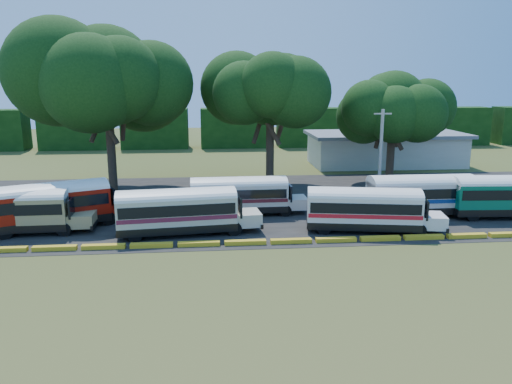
{
  "coord_description": "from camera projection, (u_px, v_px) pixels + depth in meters",
  "views": [
    {
      "loc": [
        -3.65,
        -29.72,
        10.58
      ],
      "look_at": [
        -0.34,
        6.0,
        2.35
      ],
      "focal_mm": 35.0,
      "sensor_mm": 36.0,
      "label": 1
    }
  ],
  "objects": [
    {
      "name": "utility_pole",
      "position": [
        381.0,
        152.0,
        45.15
      ],
      "size": [
        1.6,
        0.3,
        7.85
      ],
      "color": "#98968B",
      "rests_on": "ground"
    },
    {
      "name": "bus_red",
      "position": [
        51.0,
        203.0,
        35.4
      ],
      "size": [
        10.37,
        6.4,
        3.36
      ],
      "rotation": [
        0.0,
        0.0,
        0.41
      ],
      "color": "black",
      "rests_on": "ground"
    },
    {
      "name": "treeline_backdrop",
      "position": [
        233.0,
        128.0,
        77.45
      ],
      "size": [
        130.0,
        4.0,
        6.0
      ],
      "color": "black",
      "rests_on": "ground"
    },
    {
      "name": "asphalt_strip",
      "position": [
        265.0,
        203.0,
        43.27
      ],
      "size": [
        64.0,
        24.0,
        0.02
      ],
      "primitive_type": "cube",
      "color": "black",
      "rests_on": "ground"
    },
    {
      "name": "bus_cream_east",
      "position": [
        241.0,
        193.0,
        39.17
      ],
      "size": [
        9.27,
        2.5,
        3.03
      ],
      "rotation": [
        0.0,
        0.0,
        0.02
      ],
      "color": "black",
      "rests_on": "ground"
    },
    {
      "name": "tree_east",
      "position": [
        394.0,
        104.0,
        50.19
      ],
      "size": [
        8.99,
        8.99,
        11.33
      ],
      "color": "#322219",
      "rests_on": "ground"
    },
    {
      "name": "ground",
      "position": [
        270.0,
        249.0,
        31.54
      ],
      "size": [
        160.0,
        160.0,
        0.0
      ],
      "primitive_type": "plane",
      "color": "#334717",
      "rests_on": "ground"
    },
    {
      "name": "bus_teal",
      "position": [
        508.0,
        194.0,
        38.36
      ],
      "size": [
        10.16,
        3.08,
        3.3
      ],
      "rotation": [
        0.0,
        0.0,
        -0.06
      ],
      "color": "black",
      "rests_on": "ground"
    },
    {
      "name": "bus_white_red",
      "position": [
        366.0,
        207.0,
        34.8
      ],
      "size": [
        9.8,
        4.01,
        3.13
      ],
      "rotation": [
        0.0,
        0.0,
        -0.18
      ],
      "color": "black",
      "rests_on": "ground"
    },
    {
      "name": "bus_beige",
      "position": [
        14.0,
        209.0,
        34.29
      ],
      "size": [
        9.61,
        2.6,
        3.14
      ],
      "rotation": [
        0.0,
        0.0,
        0.02
      ],
      "color": "black",
      "rests_on": "ground"
    },
    {
      "name": "bus_white_blue",
      "position": [
        424.0,
        193.0,
        38.75
      ],
      "size": [
        9.95,
        2.53,
        3.27
      ],
      "rotation": [
        0.0,
        0.0,
        0.0
      ],
      "color": "black",
      "rests_on": "ground"
    },
    {
      "name": "tree_west",
      "position": [
        106.0,
        77.0,
        44.63
      ],
      "size": [
        12.31,
        12.31,
        15.23
      ],
      "color": "#322219",
      "rests_on": "ground"
    },
    {
      "name": "terminal_building",
      "position": [
        385.0,
        148.0,
        61.82
      ],
      "size": [
        19.0,
        9.0,
        4.0
      ],
      "color": "beige",
      "rests_on": "ground"
    },
    {
      "name": "bus_cream_west",
      "position": [
        180.0,
        209.0,
        34.1
      ],
      "size": [
        10.06,
        3.49,
        3.24
      ],
      "rotation": [
        0.0,
        0.0,
        0.11
      ],
      "color": "black",
      "rests_on": "ground"
    },
    {
      "name": "tree_center",
      "position": [
        270.0,
        90.0,
        48.61
      ],
      "size": [
        9.55,
        9.55,
        12.97
      ],
      "color": "#322219",
      "rests_on": "ground"
    },
    {
      "name": "curb",
      "position": [
        268.0,
        242.0,
        32.47
      ],
      "size": [
        53.7,
        0.45,
        0.3
      ],
      "color": "gold",
      "rests_on": "ground"
    }
  ]
}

